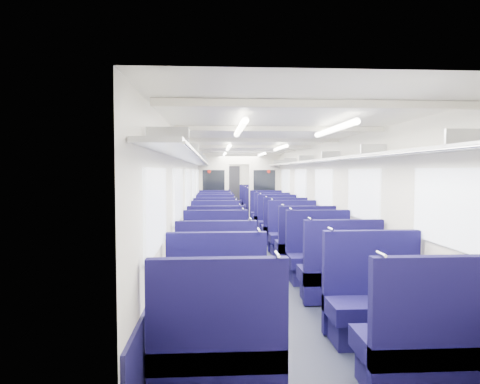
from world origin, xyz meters
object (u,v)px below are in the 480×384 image
(seat_12, at_px, (215,230))
(seat_15, at_px, (278,224))
(seat_2, at_px, (217,310))
(seat_3, at_px, (376,306))
(seat_20, at_px, (215,209))
(seat_9, at_px, (305,247))
(seat_17, at_px, (271,218))
(seat_25, at_px, (254,204))
(seat_8, at_px, (216,247))
(seat_14, at_px, (215,223))
(seat_13, at_px, (284,229))
(seat_16, at_px, (215,218))
(seat_0, at_px, (218,353))
(seat_21, at_px, (260,209))
(seat_7, at_px, (320,259))
(seat_11, at_px, (293,237))
(seat_4, at_px, (216,278))
(seat_1, at_px, (427,349))
(seat_22, at_px, (215,206))
(seat_18, at_px, (215,214))
(seat_26, at_px, (215,202))
(seat_19, at_px, (266,214))
(seat_23, at_px, (257,206))
(seat_27, at_px, (251,202))
(bulkhead, at_px, (239,186))
(end_door, at_px, (232,187))
(seat_10, at_px, (216,238))
(seat_6, at_px, (216,259))

(seat_12, xyz_separation_m, seat_15, (1.66, 1.03, 0.00))
(seat_2, height_order, seat_3, same)
(seat_20, bearing_deg, seat_9, -77.93)
(seat_17, bearing_deg, seat_25, 90.00)
(seat_8, xyz_separation_m, seat_14, (0.00, 3.46, 0.00))
(seat_13, xyz_separation_m, seat_16, (-1.66, 2.42, 0.00))
(seat_0, bearing_deg, seat_15, 78.03)
(seat_14, xyz_separation_m, seat_21, (1.66, 4.29, 0.00))
(seat_7, bearing_deg, seat_16, 105.87)
(seat_11, bearing_deg, seat_21, 90.00)
(seat_15, xyz_separation_m, seat_25, (0.00, 6.74, 0.00))
(seat_4, distance_m, seat_9, 2.72)
(seat_1, height_order, seat_22, same)
(seat_7, bearing_deg, seat_8, 144.29)
(seat_8, xyz_separation_m, seat_20, (0.00, 7.65, 0.00))
(seat_15, height_order, seat_20, same)
(seat_18, relative_size, seat_26, 1.00)
(seat_3, height_order, seat_19, same)
(seat_15, height_order, seat_23, same)
(seat_8, height_order, seat_20, same)
(seat_15, relative_size, seat_16, 1.00)
(seat_2, xyz_separation_m, seat_4, (0.00, 1.28, 0.00))
(seat_20, bearing_deg, seat_23, 34.49)
(seat_27, bearing_deg, bulkhead, -100.31)
(seat_21, bearing_deg, seat_12, -106.77)
(seat_9, relative_size, seat_17, 1.00)
(seat_19, xyz_separation_m, seat_25, (0.00, 4.34, 0.00))
(end_door, xyz_separation_m, seat_12, (-0.83, -10.31, -0.64))
(seat_21, distance_m, seat_25, 2.27)
(seat_2, height_order, seat_21, same)
(seat_2, distance_m, seat_13, 6.01)
(seat_4, xyz_separation_m, seat_25, (1.66, 12.29, 0.00))
(seat_1, bearing_deg, seat_27, 90.00)
(seat_15, height_order, seat_26, same)
(seat_25, bearing_deg, seat_15, -90.00)
(seat_1, relative_size, seat_14, 1.00)
(seat_11, bearing_deg, seat_9, -90.00)
(seat_10, bearing_deg, seat_11, 0.68)
(seat_7, xyz_separation_m, seat_22, (-1.66, 10.18, 0.00))
(seat_14, bearing_deg, seat_6, -90.00)
(seat_11, relative_size, seat_16, 1.00)
(seat_8, bearing_deg, seat_9, -3.83)
(seat_1, xyz_separation_m, seat_16, (-1.66, 9.23, 0.00))
(seat_6, height_order, seat_17, same)
(seat_2, bearing_deg, seat_12, 90.00)
(seat_14, bearing_deg, seat_17, 33.28)
(seat_7, xyz_separation_m, seat_27, (0.00, 12.45, 0.00))
(seat_7, distance_m, seat_14, 4.94)
(seat_10, bearing_deg, seat_13, 35.20)
(seat_7, xyz_separation_m, seat_20, (-1.66, 8.85, 0.00))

